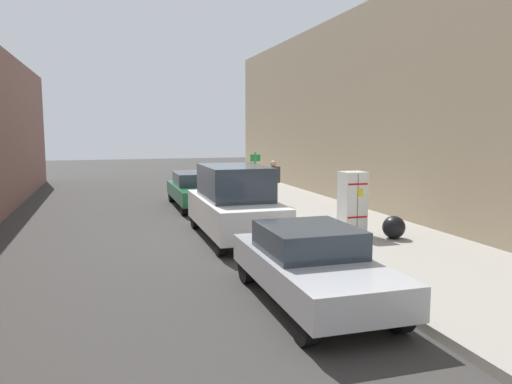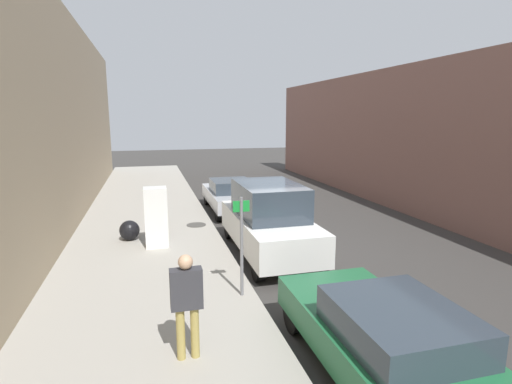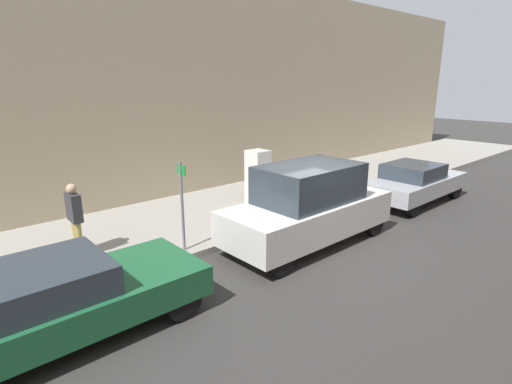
# 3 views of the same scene
# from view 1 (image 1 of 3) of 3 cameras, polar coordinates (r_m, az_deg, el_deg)

# --- Properties ---
(ground_plane) EXTENTS (80.00, 80.00, 0.00)m
(ground_plane) POSITION_cam_1_polar(r_m,az_deg,el_deg) (14.64, -4.30, -5.33)
(ground_plane) COLOR #383533
(sidewalk_slab) EXTENTS (4.74, 44.00, 0.16)m
(sidewalk_slab) POSITION_cam_1_polar(r_m,az_deg,el_deg) (15.94, 9.86, -4.08)
(sidewalk_slab) COLOR #9E998E
(sidewalk_slab) RESTS_ON ground
(building_facade_near) EXTENTS (2.39, 39.60, 7.85)m
(building_facade_near) POSITION_cam_1_polar(r_m,az_deg,el_deg) (17.56, 20.74, 9.20)
(building_facade_near) COLOR tan
(building_facade_near) RESTS_ON ground
(discarded_refrigerator) EXTENTS (0.67, 0.63, 1.81)m
(discarded_refrigerator) POSITION_cam_1_polar(r_m,az_deg,el_deg) (14.55, 10.94, -1.24)
(discarded_refrigerator) COLOR white
(discarded_refrigerator) RESTS_ON sidewalk_slab
(manhole_cover) EXTENTS (0.70, 0.70, 0.02)m
(manhole_cover) POSITION_cam_1_polar(r_m,az_deg,el_deg) (12.26, 9.47, -7.06)
(manhole_cover) COLOR #47443F
(manhole_cover) RESTS_ON sidewalk_slab
(street_sign_post) EXTENTS (0.36, 0.07, 2.20)m
(street_sign_post) POSITION_cam_1_polar(r_m,az_deg,el_deg) (17.53, -0.09, 1.45)
(street_sign_post) COLOR slate
(street_sign_post) RESTS_ON sidewalk_slab
(trash_bag) EXTENTS (0.63, 0.63, 0.63)m
(trash_bag) POSITION_cam_1_polar(r_m,az_deg,el_deg) (14.32, 15.47, -3.90)
(trash_bag) COLOR black
(trash_bag) RESTS_ON sidewalk_slab
(pedestrian_walking_far) EXTENTS (0.51, 0.24, 1.76)m
(pedestrian_walking_far) POSITION_cam_1_polar(r_m,az_deg,el_deg) (19.91, 2.00, 1.51)
(pedestrian_walking_far) COLOR #A8934C
(pedestrian_walking_far) RESTS_ON sidewalk_slab
(parked_sedan_green) EXTENTS (1.89, 4.80, 1.39)m
(parked_sedan_green) POSITION_cam_1_polar(r_m,az_deg,el_deg) (20.50, -6.77, 0.31)
(parked_sedan_green) COLOR #1E6038
(parked_sedan_green) RESTS_ON ground
(parked_van_white) EXTENTS (1.93, 4.84, 2.13)m
(parked_van_white) POSITION_cam_1_polar(r_m,az_deg,el_deg) (14.44, -2.48, -1.26)
(parked_van_white) COLOR silver
(parked_van_white) RESTS_ON ground
(parked_sedan_silver) EXTENTS (1.85, 4.36, 1.41)m
(parked_sedan_silver) POSITION_cam_1_polar(r_m,az_deg,el_deg) (9.24, 6.34, -8.16)
(parked_sedan_silver) COLOR silver
(parked_sedan_silver) RESTS_ON ground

